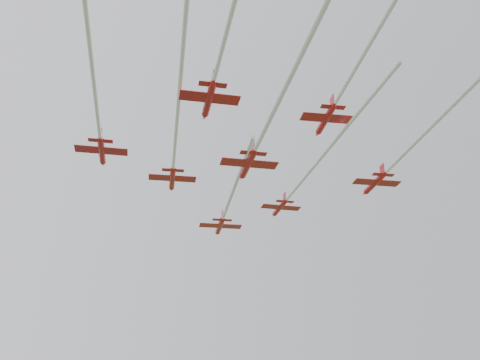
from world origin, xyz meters
TOP-DOWN VIEW (x-y plane):
  - jet_lead at (8.16, 5.79)m, footprint 22.78×43.87m
  - jet_row2_left at (-11.84, -9.60)m, footprint 28.90×55.94m
  - jet_row2_right at (12.45, -13.16)m, footprint 23.11×52.81m
  - jet_row3_left at (-26.47, -13.39)m, footprint 23.34×48.60m
  - jet_row3_mid at (-7.83, -30.62)m, footprint 28.57×61.05m
  - jet_row3_right at (14.88, -36.86)m, footprint 28.62×57.61m
  - jet_row4_left at (-20.56, -38.25)m, footprint 24.39×51.99m
  - jet_row4_right at (-4.08, -43.47)m, footprint 26.61×51.40m

SIDE VIEW (x-z plane):
  - jet_row3_mid at x=-7.83m, z-range 48.00..50.82m
  - jet_row3_right at x=14.88m, z-range 48.16..50.66m
  - jet_lead at x=8.16m, z-range 48.31..51.08m
  - jet_row2_right at x=12.45m, z-range 49.44..51.85m
  - jet_row3_left at x=-26.47m, z-range 50.19..52.75m
  - jet_row4_left at x=-20.56m, z-range 50.37..52.88m
  - jet_row4_right at x=-4.08m, z-range 50.67..53.04m
  - jet_row2_left at x=-11.84m, z-range 51.59..54.28m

